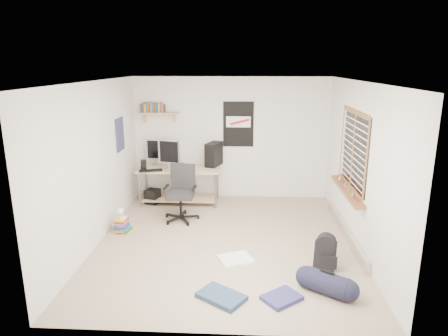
{
  "coord_description": "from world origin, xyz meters",
  "views": [
    {
      "loc": [
        0.28,
        -5.85,
        2.76
      ],
      "look_at": [
        -0.03,
        0.12,
        1.18
      ],
      "focal_mm": 32.0,
      "sensor_mm": 36.0,
      "label": 1
    }
  ],
  "objects_px": {
    "backpack": "(325,254)",
    "book_stack": "(122,223)",
    "office_chair": "(180,194)",
    "duffel_bag": "(327,283)",
    "desk": "(180,185)"
  },
  "relations": [
    {
      "from": "backpack",
      "to": "book_stack",
      "type": "height_order",
      "value": "backpack"
    },
    {
      "from": "office_chair",
      "to": "duffel_bag",
      "type": "xyz_separation_m",
      "value": [
        2.16,
        -2.28,
        -0.35
      ]
    },
    {
      "from": "desk",
      "to": "backpack",
      "type": "distance_m",
      "value": 3.53
    },
    {
      "from": "backpack",
      "to": "desk",
      "type": "bearing_deg",
      "value": 151.88
    },
    {
      "from": "backpack",
      "to": "duffel_bag",
      "type": "distance_m",
      "value": 0.66
    },
    {
      "from": "duffel_bag",
      "to": "book_stack",
      "type": "xyz_separation_m",
      "value": [
        -3.06,
        1.7,
        0.01
      ]
    },
    {
      "from": "office_chair",
      "to": "book_stack",
      "type": "distance_m",
      "value": 1.12
    },
    {
      "from": "desk",
      "to": "duffel_bag",
      "type": "distance_m",
      "value": 3.97
    },
    {
      "from": "backpack",
      "to": "book_stack",
      "type": "distance_m",
      "value": 3.33
    },
    {
      "from": "desk",
      "to": "duffel_bag",
      "type": "height_order",
      "value": "desk"
    },
    {
      "from": "desk",
      "to": "book_stack",
      "type": "bearing_deg",
      "value": -101.54
    },
    {
      "from": "desk",
      "to": "office_chair",
      "type": "height_order",
      "value": "office_chair"
    },
    {
      "from": "desk",
      "to": "backpack",
      "type": "xyz_separation_m",
      "value": [
        2.43,
        -2.56,
        -0.16
      ]
    },
    {
      "from": "backpack",
      "to": "book_stack",
      "type": "xyz_separation_m",
      "value": [
        -3.16,
        1.05,
        -0.05
      ]
    },
    {
      "from": "book_stack",
      "to": "backpack",
      "type": "bearing_deg",
      "value": -18.39
    }
  ]
}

